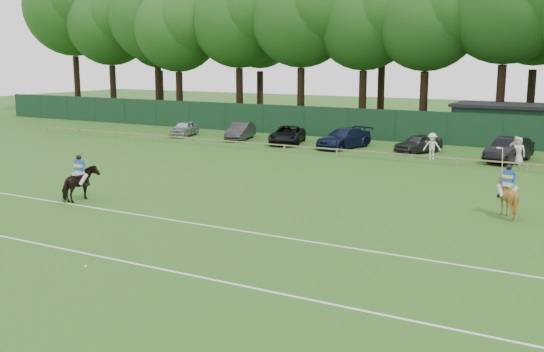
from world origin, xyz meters
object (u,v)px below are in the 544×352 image
Objects in this scene: sedan_navy at (344,138)px; polo_ball at (86,266)px; sedan_silver at (184,129)px; utility_shed at (510,124)px; sedan_grey at (241,131)px; horse_chestnut at (507,197)px; estate_black at (509,150)px; spectator_mid at (515,150)px; hatch_grey at (418,143)px; spectator_left at (432,146)px; spectator_right at (518,151)px; horse_dark at (80,184)px; suv_black at (287,135)px.

sedan_navy is 55.02× the size of polo_ball.
sedan_silver is at bearing 122.06° from polo_ball.
sedan_grey is at bearing -157.78° from utility_shed.
horse_chestnut is 0.33× the size of sedan_navy.
sedan_grey is at bearing -171.42° from estate_black.
hatch_grey is at bearing 136.27° from spectator_mid.
spectator_left is (7.01, -1.92, 0.14)m from sedan_navy.
spectator_left reaches higher than hatch_grey.
spectator_right is at bearing -71.92° from spectator_mid.
sedan_grey is 2.42× the size of spectator_right.
horse_dark is 0.38× the size of sedan_navy.
horse_chestnut is at bearing -42.89° from sedan_silver.
estate_black reaches higher than sedan_grey.
utility_shed is (-1.90, 9.59, 0.66)m from spectator_mid.
spectator_right is (0.71, -0.97, 0.09)m from estate_black.
sedan_navy is at bearing -171.55° from estate_black.
utility_shed is (24.62, 8.21, 0.91)m from sedan_silver.
estate_black is at bearing -18.08° from sedan_grey.
spectator_right is 19.10× the size of polo_ball.
estate_black reaches higher than sedan_silver.
horse_dark is 26.29m from estate_black.
spectator_mid is at bearing -22.06° from suv_black.
horse_dark is 1.09× the size of spectator_right.
sedan_grey is at bearing -168.26° from sedan_navy.
spectator_left is at bearing 157.86° from spectator_mid.
horse_chestnut is 0.34× the size of suv_black.
spectator_right is at bearing -42.76° from estate_black.
spectator_right is (26.74, -1.59, 0.23)m from sedan_silver.
spectator_mid reaches higher than hatch_grey.
suv_black is 4.69m from sedan_navy.
horse_chestnut is 17.94m from hatch_grey.
sedan_navy is at bearing -37.96° from horse_chestnut.
suv_black reaches higher than hatch_grey.
polo_ball is at bearing 133.19° from horse_dark.
hatch_grey is 6.83m from spectator_mid.
hatch_grey is 6.19m from estate_black.
hatch_grey is at bearing -15.38° from sedan_grey.
sedan_navy is (-13.91, 15.39, -0.10)m from horse_chestnut.
utility_shed is at bearing 6.78° from sedan_grey.
suv_black is (4.46, -0.37, -0.01)m from sedan_grey.
horse_dark is 1.06× the size of spectator_mid.
horse_dark is 9.96m from polo_ball.
suv_black is at bearing -153.08° from hatch_grey.
sedan_grey is (-5.47, 22.40, -0.10)m from horse_dark.
horse_chestnut is 0.44× the size of sedan_silver.
sedan_silver is 26.55m from spectator_mid.
estate_black is (6.11, -0.97, 0.12)m from hatch_grey.
sedan_grey is at bearing 113.54° from polo_ball.
spectator_right is (16.92, -1.56, 0.19)m from suv_black.
estate_black is at bearing 93.33° from spectator_mid.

